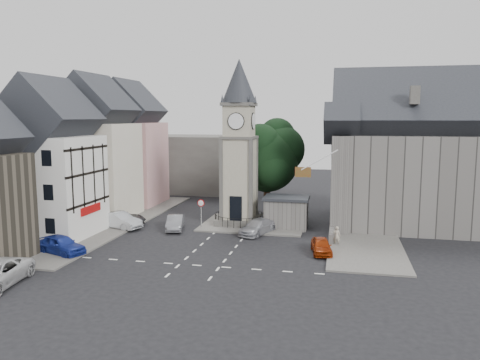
% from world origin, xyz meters
% --- Properties ---
extents(ground, '(120.00, 120.00, 0.00)m').
position_xyz_m(ground, '(0.00, 0.00, 0.00)').
color(ground, black).
rests_on(ground, ground).
extents(pavement_west, '(6.00, 30.00, 0.14)m').
position_xyz_m(pavement_west, '(-12.50, 6.00, 0.07)').
color(pavement_west, '#595651').
rests_on(pavement_west, ground).
extents(pavement_east, '(6.00, 26.00, 0.14)m').
position_xyz_m(pavement_east, '(12.00, 8.00, 0.07)').
color(pavement_east, '#595651').
rests_on(pavement_east, ground).
extents(central_island, '(10.00, 8.00, 0.16)m').
position_xyz_m(central_island, '(1.50, 8.00, 0.08)').
color(central_island, '#595651').
rests_on(central_island, ground).
extents(road_markings, '(20.00, 8.00, 0.01)m').
position_xyz_m(road_markings, '(0.00, -5.50, 0.01)').
color(road_markings, silver).
rests_on(road_markings, ground).
extents(clock_tower, '(4.86, 4.86, 16.25)m').
position_xyz_m(clock_tower, '(0.00, 7.99, 8.12)').
color(clock_tower, '#4C4944').
rests_on(clock_tower, ground).
extents(stone_shelter, '(4.30, 3.30, 3.08)m').
position_xyz_m(stone_shelter, '(4.80, 7.50, 1.55)').
color(stone_shelter, '#5E5A57').
rests_on(stone_shelter, ground).
extents(town_tree, '(7.20, 7.20, 10.80)m').
position_xyz_m(town_tree, '(2.00, 13.00, 6.97)').
color(town_tree, black).
rests_on(town_tree, ground).
extents(warning_sign_post, '(0.70, 0.19, 2.85)m').
position_xyz_m(warning_sign_post, '(-3.20, 5.43, 2.03)').
color(warning_sign_post, black).
rests_on(warning_sign_post, ground).
extents(terrace_pink, '(8.10, 7.60, 12.80)m').
position_xyz_m(terrace_pink, '(-15.50, 16.00, 6.58)').
color(terrace_pink, tan).
rests_on(terrace_pink, ground).
extents(terrace_cream, '(8.10, 7.60, 12.80)m').
position_xyz_m(terrace_cream, '(-15.50, 8.00, 6.58)').
color(terrace_cream, beige).
rests_on(terrace_cream, ground).
extents(terrace_tudor, '(8.10, 7.60, 12.00)m').
position_xyz_m(terrace_tudor, '(-15.50, 0.00, 6.19)').
color(terrace_tudor, silver).
rests_on(terrace_tudor, ground).
extents(backdrop_west, '(20.00, 10.00, 8.00)m').
position_xyz_m(backdrop_west, '(-12.00, 28.00, 4.00)').
color(backdrop_west, '#4C4944').
rests_on(backdrop_west, ground).
extents(east_building, '(14.40, 11.40, 12.60)m').
position_xyz_m(east_building, '(15.59, 11.00, 6.26)').
color(east_building, '#5E5A57').
rests_on(east_building, ground).
extents(east_boundary_wall, '(0.40, 16.00, 0.90)m').
position_xyz_m(east_boundary_wall, '(9.20, 10.00, 0.45)').
color(east_boundary_wall, '#5E5A57').
rests_on(east_boundary_wall, ground).
extents(flagpole, '(3.68, 0.10, 2.74)m').
position_xyz_m(flagpole, '(8.00, 4.00, 7.00)').
color(flagpole, white).
rests_on(flagpole, ground).
extents(car_west_blue, '(4.81, 3.23, 1.52)m').
position_xyz_m(car_west_blue, '(-11.50, -5.01, 0.76)').
color(car_west_blue, navy).
rests_on(car_west_blue, ground).
extents(car_west_silver, '(5.10, 3.15, 1.59)m').
position_xyz_m(car_west_silver, '(-10.95, 3.81, 0.79)').
color(car_west_silver, '#B0B4B9').
rests_on(car_west_silver, ground).
extents(car_west_grey, '(5.19, 2.56, 1.42)m').
position_xyz_m(car_west_grey, '(-11.50, 5.08, 0.71)').
color(car_west_grey, '#2E2D30').
rests_on(car_west_grey, ground).
extents(car_island_silver, '(2.48, 4.43, 1.38)m').
position_xyz_m(car_island_silver, '(-5.50, 4.50, 0.69)').
color(car_island_silver, gray).
rests_on(car_island_silver, ground).
extents(car_island_east, '(3.41, 4.99, 1.34)m').
position_xyz_m(car_island_east, '(2.50, 4.50, 0.67)').
color(car_island_east, '#A9AAB1').
rests_on(car_island_east, ground).
extents(car_east_red, '(2.02, 3.83, 1.24)m').
position_xyz_m(car_east_red, '(8.50, -0.55, 0.62)').
color(car_east_red, '#912907').
rests_on(car_east_red, ground).
extents(pedestrian, '(0.62, 0.42, 1.66)m').
position_xyz_m(pedestrian, '(9.66, 2.00, 0.83)').
color(pedestrian, '#A69D89').
rests_on(pedestrian, ground).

